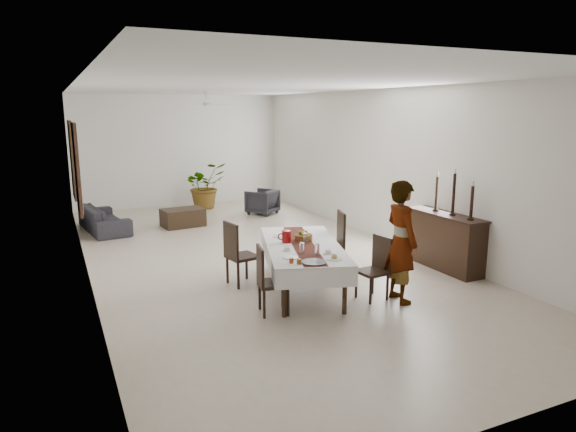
{
  "coord_description": "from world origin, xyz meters",
  "views": [
    {
      "loc": [
        -3.42,
        -8.94,
        2.77
      ],
      "look_at": [
        0.06,
        -1.42,
        1.05
      ],
      "focal_mm": 32.0,
      "sensor_mm": 36.0,
      "label": 1
    }
  ],
  "objects_px": {
    "red_pitcher": "(286,236)",
    "sofa": "(104,219)",
    "dining_table_top": "(303,246)",
    "woman": "(401,242)",
    "sideboard_body": "(444,242)"
  },
  "relations": [
    {
      "from": "dining_table_top",
      "to": "red_pitcher",
      "type": "distance_m",
      "value": 0.31
    },
    {
      "from": "red_pitcher",
      "to": "sideboard_body",
      "type": "bearing_deg",
      "value": -5.47
    },
    {
      "from": "dining_table_top",
      "to": "red_pitcher",
      "type": "xyz_separation_m",
      "value": [
        -0.18,
        0.21,
        0.13
      ]
    },
    {
      "from": "dining_table_top",
      "to": "red_pitcher",
      "type": "height_order",
      "value": "red_pitcher"
    },
    {
      "from": "dining_table_top",
      "to": "woman",
      "type": "relative_size",
      "value": 1.27
    },
    {
      "from": "red_pitcher",
      "to": "sofa",
      "type": "bearing_deg",
      "value": 113.09
    },
    {
      "from": "woman",
      "to": "sofa",
      "type": "xyz_separation_m",
      "value": [
        -3.5,
        6.54,
        -0.61
      ]
    },
    {
      "from": "woman",
      "to": "sideboard_body",
      "type": "bearing_deg",
      "value": -54.77
    },
    {
      "from": "woman",
      "to": "sofa",
      "type": "height_order",
      "value": "woman"
    },
    {
      "from": "red_pitcher",
      "to": "sofa",
      "type": "height_order",
      "value": "red_pitcher"
    },
    {
      "from": "dining_table_top",
      "to": "red_pitcher",
      "type": "relative_size",
      "value": 12.0
    },
    {
      "from": "sofa",
      "to": "dining_table_top",
      "type": "bearing_deg",
      "value": -163.96
    },
    {
      "from": "red_pitcher",
      "to": "sideboard_body",
      "type": "distance_m",
      "value": 2.98
    },
    {
      "from": "dining_table_top",
      "to": "sideboard_body",
      "type": "bearing_deg",
      "value": 16.18
    },
    {
      "from": "sideboard_body",
      "to": "dining_table_top",
      "type": "bearing_deg",
      "value": 178.48
    }
  ]
}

